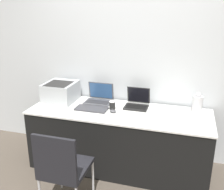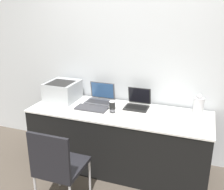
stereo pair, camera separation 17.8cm
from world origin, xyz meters
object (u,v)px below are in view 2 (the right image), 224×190
Objects in this scene: coffee_cup at (112,105)px; chair at (58,164)px; external_keyboard at (91,108)px; mouse at (112,111)px; printer at (63,90)px; laptop_right at (137,103)px; metal_pitcher at (199,105)px; laptop_left at (100,98)px.

chair reaches higher than coffee_cup.
mouse is at bearing -3.72° from external_keyboard.
printer is 5.51× the size of mouse.
coffee_cup is (-0.27, -0.17, -0.00)m from laptop_right.
printer is 1.74× the size of metal_pitcher.
external_keyboard is (0.49, -0.18, -0.12)m from printer.
laptop_right reaches higher than external_keyboard.
laptop_left is 1.18× the size of laptop_right.
mouse reaches higher than external_keyboard.
coffee_cup is 0.43× the size of metal_pitcher.
coffee_cup is 1.00m from chair.
laptop_left is at bearing -179.00° from metal_pitcher.
chair is (-0.48, -1.10, -0.29)m from laptop_right.
laptop_left is 1.41× the size of metal_pitcher.
external_keyboard is 5.15× the size of mouse.
metal_pitcher reaches higher than coffee_cup.
printer reaches higher than mouse.
metal_pitcher reaches higher than mouse.
mouse is 0.09× the size of chair.
printer is 4.08× the size of coffee_cup.
printer is 1.71m from metal_pitcher.
laptop_right is at bearing 26.70° from external_keyboard.
chair is at bearing -103.06° from coffee_cup.
coffee_cup reaches higher than external_keyboard.
chair is (0.51, -1.02, -0.37)m from printer.
laptop_left is 0.41m from mouse.
mouse is 0.32× the size of metal_pitcher.
metal_pitcher is at bearing 13.90° from external_keyboard.
laptop_left reaches higher than laptop_right.
laptop_right is 2.81× the size of coffee_cup.
laptop_left reaches higher than chair.
coffee_cup is 1.35× the size of mouse.
chair reaches higher than mouse.
laptop_left is at bearing 91.05° from chair.
metal_pitcher reaches higher than chair.
metal_pitcher is (0.98, 0.21, 0.05)m from coffee_cup.
chair is (-0.22, -0.93, -0.29)m from coffee_cup.
metal_pitcher reaches higher than external_keyboard.
printer reaches higher than laptop_right.
laptop_left is 1.16m from chair.
coffee_cup is at bearing 110.55° from mouse.
metal_pitcher is (0.94, 0.32, 0.09)m from mouse.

